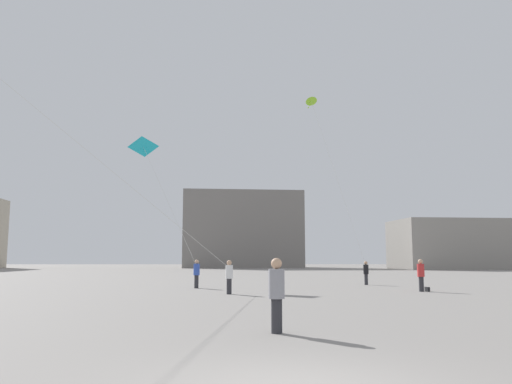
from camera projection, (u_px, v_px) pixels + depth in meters
person_in_red at (421, 274)px, 27.64m from camera, size 0.38×0.38×1.74m
person_in_grey at (277, 292)px, 12.33m from camera, size 0.39×0.39×1.79m
person_in_black at (366, 272)px, 34.55m from camera, size 0.35×0.35×1.60m
person_in_white at (229, 275)px, 25.64m from camera, size 0.37×0.37×1.69m
person_in_blue at (197, 273)px, 30.73m from camera, size 0.37×0.37×1.70m
kite_cyan_delta at (144, 148)px, 36.74m from camera, size 5.31×5.52×8.98m
kite_lime_diamond at (312, 104)px, 38.55m from camera, size 3.75×3.06×12.61m
building_centre_hall at (242, 230)px, 99.29m from camera, size 23.34×13.18×14.49m
building_right_hall at (459, 245)px, 84.67m from camera, size 21.65×12.99×8.07m
handbag_beside_flyer at (427, 289)px, 27.64m from camera, size 0.20×0.34×0.24m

